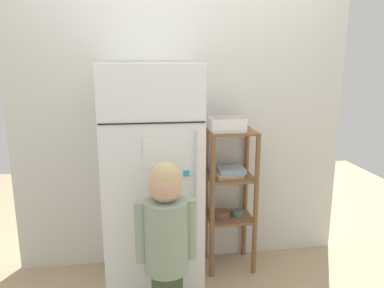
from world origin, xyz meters
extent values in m
plane|color=tan|center=(0.00, 0.00, 0.00)|extent=(6.00, 6.00, 0.00)
cube|color=silver|center=(0.00, 0.37, 1.04)|extent=(2.58, 0.03, 2.09)
cube|color=white|center=(-0.25, 0.02, 0.79)|extent=(0.64, 0.64, 1.59)
cube|color=black|center=(-0.25, -0.30, 1.25)|extent=(0.62, 0.01, 0.01)
cylinder|color=silver|center=(0.00, -0.32, 0.98)|extent=(0.02, 0.02, 0.44)
cube|color=white|center=(-0.25, -0.30, 1.07)|extent=(0.13, 0.01, 0.19)
cube|color=#179AD2|center=(-0.25, -0.31, 0.49)|extent=(0.03, 0.01, 0.03)
cube|color=#2AA3D7|center=(-0.06, -0.31, 0.93)|extent=(0.04, 0.01, 0.04)
cube|color=blue|center=(-0.18, -0.31, 0.61)|extent=(0.03, 0.01, 0.03)
cube|color=#B42DD6|center=(-0.14, -0.31, 0.50)|extent=(0.03, 0.01, 0.03)
cylinder|color=gray|center=(-0.20, -0.52, 0.65)|extent=(0.25, 0.25, 0.42)
sphere|color=gray|center=(-0.20, -0.45, 0.84)|extent=(0.11, 0.11, 0.11)
sphere|color=tan|center=(-0.20, -0.52, 0.94)|extent=(0.19, 0.19, 0.19)
sphere|color=tan|center=(-0.20, -0.52, 0.99)|extent=(0.16, 0.16, 0.16)
cylinder|color=gray|center=(-0.34, -0.52, 0.68)|extent=(0.07, 0.07, 0.35)
cylinder|color=gray|center=(-0.06, -0.52, 0.68)|extent=(0.07, 0.07, 0.35)
cylinder|color=brown|center=(0.18, 0.05, 0.55)|extent=(0.04, 0.04, 1.10)
cylinder|color=brown|center=(0.51, 0.05, 0.55)|extent=(0.04, 0.04, 1.10)
cylinder|color=brown|center=(0.18, 0.32, 0.55)|extent=(0.04, 0.04, 1.10)
cylinder|color=brown|center=(0.51, 0.32, 0.55)|extent=(0.04, 0.04, 1.10)
cube|color=brown|center=(0.34, 0.18, 1.09)|extent=(0.35, 0.29, 0.02)
cube|color=brown|center=(0.34, 0.18, 0.74)|extent=(0.35, 0.29, 0.02)
cube|color=brown|center=(0.34, 0.18, 0.41)|extent=(0.35, 0.29, 0.02)
cube|color=#C6AD8E|center=(0.33, 0.19, 0.76)|extent=(0.21, 0.18, 0.03)
cube|color=#99B2C6|center=(0.35, 0.20, 0.79)|extent=(0.20, 0.18, 0.04)
cylinder|color=brown|center=(0.28, 0.18, 0.44)|extent=(0.13, 0.13, 0.05)
cylinder|color=#4C7266|center=(0.41, 0.18, 0.44)|extent=(0.09, 0.09, 0.05)
cube|color=white|center=(0.30, 0.17, 1.10)|extent=(0.25, 0.20, 0.01)
cube|color=white|center=(0.30, 0.08, 1.15)|extent=(0.25, 0.01, 0.10)
cube|color=white|center=(0.30, 0.27, 1.15)|extent=(0.25, 0.01, 0.10)
cube|color=white|center=(0.18, 0.17, 1.15)|extent=(0.01, 0.20, 0.10)
cube|color=white|center=(0.43, 0.17, 1.15)|extent=(0.01, 0.20, 0.10)
sphere|color=#983F1E|center=(0.34, 0.15, 1.14)|extent=(0.08, 0.08, 0.08)
sphere|color=#952509|center=(0.30, 0.20, 1.14)|extent=(0.07, 0.07, 0.07)
sphere|color=#A2140B|center=(0.26, 0.15, 1.14)|extent=(0.07, 0.07, 0.07)
sphere|color=orange|center=(0.33, 0.18, 1.14)|extent=(0.06, 0.06, 0.06)
camera|label=1|loc=(-0.32, -2.41, 1.60)|focal=34.28mm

